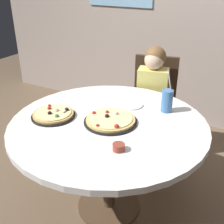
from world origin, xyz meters
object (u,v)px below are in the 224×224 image
at_px(soda_cup, 167,101).
at_px(pizza_veggie, 110,120).
at_px(dining_table, 108,133).
at_px(plate_small, 131,105).
at_px(pizza_cheese, 54,114).
at_px(sauce_bowl, 119,147).
at_px(diner_child, 150,115).
at_px(chair_wooden, 153,102).

bearing_deg(soda_cup, pizza_veggie, -128.01).
xyz_separation_m(dining_table, pizza_veggie, (0.02, -0.00, 0.10)).
xyz_separation_m(dining_table, plate_small, (0.02, 0.30, 0.09)).
height_order(dining_table, pizza_veggie, pizza_veggie).
xyz_separation_m(soda_cup, plate_small, (-0.26, -0.04, -0.08)).
bearing_deg(dining_table, pizza_cheese, -162.01).
xyz_separation_m(soda_cup, sauce_bowl, (-0.07, -0.60, -0.06)).
distance_m(diner_child, plate_small, 0.50).
bearing_deg(diner_child, chair_wooden, 102.71).
distance_m(chair_wooden, pizza_veggie, 0.93).
bearing_deg(sauce_bowl, diner_child, 101.37).
bearing_deg(pizza_veggie, plate_small, 89.46).
relative_size(chair_wooden, diner_child, 0.88).
bearing_deg(diner_child, soda_cup, -55.31).
bearing_deg(pizza_cheese, sauce_bowl, -13.57).
bearing_deg(chair_wooden, pizza_cheese, -108.69).
height_order(diner_child, pizza_veggie, diner_child).
relative_size(dining_table, soda_cup, 4.27).
height_order(dining_table, pizza_cheese, pizza_cheese).
relative_size(pizza_cheese, sauce_bowl, 4.29).
bearing_deg(plate_small, pizza_veggie, -90.54).
bearing_deg(dining_table, pizza_veggie, -4.89).
relative_size(dining_table, sauce_bowl, 18.70).
xyz_separation_m(pizza_cheese, sauce_bowl, (0.58, -0.14, 0.00)).
bearing_deg(dining_table, diner_child, 88.55).
xyz_separation_m(pizza_veggie, sauce_bowl, (0.20, -0.26, 0.00)).
bearing_deg(sauce_bowl, soda_cup, 83.59).
bearing_deg(pizza_veggie, diner_child, 89.87).
bearing_deg(pizza_cheese, pizza_veggie, 17.07).
bearing_deg(plate_small, sauce_bowl, -70.72).
distance_m(pizza_veggie, sauce_bowl, 0.32).
bearing_deg(pizza_cheese, dining_table, 17.99).
distance_m(chair_wooden, pizza_cheese, 1.10).
bearing_deg(soda_cup, diner_child, 124.69).
relative_size(diner_child, sauce_bowl, 15.46).
relative_size(pizza_veggie, pizza_cheese, 1.18).
relative_size(dining_table, diner_child, 1.21).
bearing_deg(chair_wooden, sauce_bowl, -78.42).
relative_size(chair_wooden, sauce_bowl, 13.57).
relative_size(dining_table, plate_small, 7.27).
height_order(sauce_bowl, plate_small, sauce_bowl).
bearing_deg(pizza_veggie, chair_wooden, 92.46).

